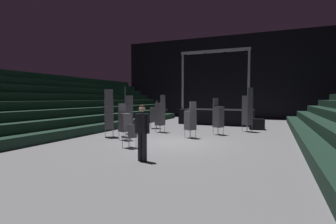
% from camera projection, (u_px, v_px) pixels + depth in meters
% --- Properties ---
extents(ground_plane, '(22.00, 30.00, 0.10)m').
position_uv_depth(ground_plane, '(174.00, 144.00, 11.25)').
color(ground_plane, slate).
extents(arena_end_wall, '(22.00, 0.30, 8.00)m').
position_uv_depth(arena_end_wall, '(230.00, 77.00, 24.84)').
color(arena_end_wall, black).
rests_on(arena_end_wall, ground_plane).
extents(bleacher_bank_left, '(6.00, 24.00, 3.60)m').
position_uv_depth(bleacher_bank_left, '(55.00, 101.00, 15.15)').
color(bleacher_bank_left, black).
rests_on(bleacher_bank_left, ground_plane).
extents(stage_riser, '(5.29, 2.99, 5.41)m').
position_uv_depth(stage_riser, '(217.00, 115.00, 19.65)').
color(stage_riser, black).
rests_on(stage_riser, ground_plane).
extents(man_with_tie, '(0.57, 0.32, 1.76)m').
position_uv_depth(man_with_tie, '(142.00, 129.00, 7.89)').
color(man_with_tie, black).
rests_on(man_with_tie, ground_plane).
extents(chair_stack_front_left, '(0.62, 0.62, 2.56)m').
position_uv_depth(chair_stack_front_left, '(247.00, 110.00, 14.80)').
color(chair_stack_front_left, '#B2B5BA').
rests_on(chair_stack_front_left, ground_plane).
extents(chair_stack_front_right, '(0.60, 0.60, 2.56)m').
position_uv_depth(chair_stack_front_right, '(129.00, 111.00, 13.92)').
color(chair_stack_front_right, '#B2B5BA').
rests_on(chair_stack_front_right, ground_plane).
extents(chair_stack_mid_left, '(0.60, 0.60, 1.79)m').
position_uv_depth(chair_stack_mid_left, '(154.00, 114.00, 16.47)').
color(chair_stack_mid_left, '#B2B5BA').
rests_on(chair_stack_mid_left, ground_plane).
extents(chair_stack_mid_right, '(0.60, 0.60, 1.79)m').
position_uv_depth(chair_stack_mid_right, '(190.00, 120.00, 12.51)').
color(chair_stack_mid_right, '#B2B5BA').
rests_on(chair_stack_mid_right, ground_plane).
extents(chair_stack_mid_centre, '(0.53, 0.53, 2.14)m').
position_uv_depth(chair_stack_mid_centre, '(160.00, 114.00, 14.62)').
color(chair_stack_mid_centre, '#B2B5BA').
rests_on(chair_stack_mid_centre, ground_plane).
extents(chair_stack_rear_left, '(0.59, 0.59, 1.96)m').
position_uv_depth(chair_stack_rear_left, '(218.00, 116.00, 13.61)').
color(chair_stack_rear_left, '#B2B5BA').
rests_on(chair_stack_rear_left, ground_plane).
extents(chair_stack_rear_right, '(0.57, 0.57, 1.71)m').
position_uv_depth(chair_stack_rear_right, '(124.00, 122.00, 11.85)').
color(chair_stack_rear_right, '#B2B5BA').
rests_on(chair_stack_rear_right, ground_plane).
extents(chair_stack_rear_centre, '(0.62, 0.62, 2.39)m').
position_uv_depth(chair_stack_rear_centre, '(109.00, 113.00, 12.78)').
color(chair_stack_rear_centre, '#B2B5BA').
rests_on(chair_stack_rear_centre, ground_plane).
extents(equipment_road_case, '(0.98, 0.73, 0.66)m').
position_uv_depth(equipment_road_case, '(257.00, 124.00, 15.90)').
color(equipment_road_case, black).
rests_on(equipment_road_case, ground_plane).
extents(loose_chair_near_man, '(0.56, 0.56, 0.95)m').
position_uv_depth(loose_chair_near_man, '(130.00, 135.00, 9.99)').
color(loose_chair_near_man, '#B2B5BA').
rests_on(loose_chair_near_man, ground_plane).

